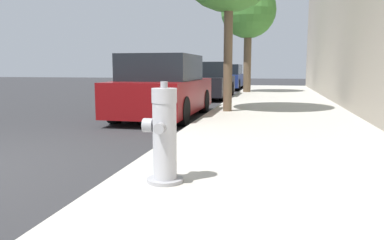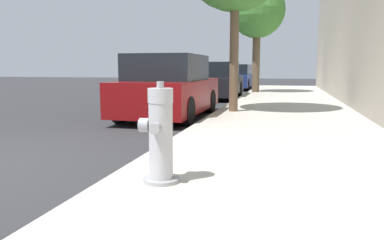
# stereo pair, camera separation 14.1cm
# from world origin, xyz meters

# --- Properties ---
(sidewalk_slab) EXTENTS (3.40, 40.00, 0.13)m
(sidewalk_slab) POSITION_xyz_m (3.82, 0.00, 0.07)
(sidewalk_slab) COLOR #B7B2A8
(sidewalk_slab) RESTS_ON ground_plane
(fire_hydrant) EXTENTS (0.38, 0.38, 0.95)m
(fire_hydrant) POSITION_xyz_m (2.70, -0.27, 0.57)
(fire_hydrant) COLOR #97979C
(fire_hydrant) RESTS_ON sidewalk_slab
(parked_car_near) EXTENTS (1.72, 3.88, 1.51)m
(parked_car_near) POSITION_xyz_m (1.08, 5.10, 0.72)
(parked_car_near) COLOR maroon
(parked_car_near) RESTS_ON ground_plane
(parked_car_mid) EXTENTS (1.87, 4.23, 1.42)m
(parked_car_mid) POSITION_xyz_m (1.03, 11.16, 0.68)
(parked_car_mid) COLOR black
(parked_car_mid) RESTS_ON ground_plane
(parked_car_far) EXTENTS (1.82, 4.56, 1.39)m
(parked_car_far) POSITION_xyz_m (1.00, 17.69, 0.67)
(parked_car_far) COLOR navy
(parked_car_far) RESTS_ON ground_plane
(street_tree_far) EXTENTS (2.41, 2.41, 4.77)m
(street_tree_far) POSITION_xyz_m (2.48, 13.38, 3.65)
(street_tree_far) COLOR brown
(street_tree_far) RESTS_ON sidewalk_slab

